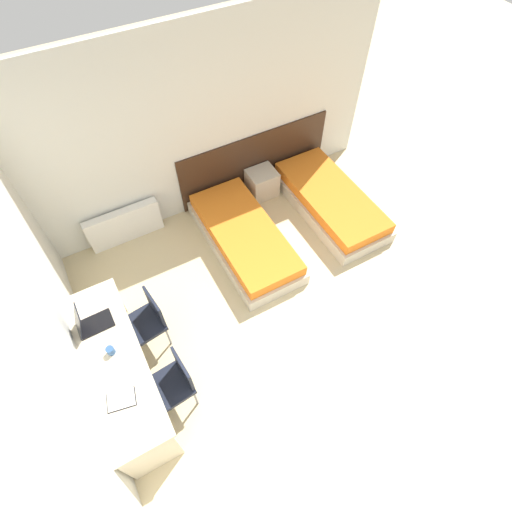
{
  "coord_description": "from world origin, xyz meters",
  "views": [
    {
      "loc": [
        -1.4,
        -0.56,
        4.55
      ],
      "look_at": [
        0.0,
        1.99,
        0.55
      ],
      "focal_mm": 28.0,
      "sensor_mm": 36.0,
      "label": 1
    }
  ],
  "objects_px": {
    "nightstand": "(262,183)",
    "chair_near_notebook": "(174,382)",
    "bed_near_door": "(330,201)",
    "laptop": "(89,323)",
    "chair_near_laptop": "(147,320)",
    "bed_near_window": "(245,238)"
  },
  "relations": [
    {
      "from": "nightstand",
      "to": "chair_near_notebook",
      "type": "xyz_separation_m",
      "value": [
        -2.36,
        -2.34,
        0.26
      ]
    },
    {
      "from": "bed_near_door",
      "to": "chair_near_notebook",
      "type": "bearing_deg",
      "value": -153.49
    },
    {
      "from": "nightstand",
      "to": "chair_near_notebook",
      "type": "distance_m",
      "value": 3.33
    },
    {
      "from": "nightstand",
      "to": "laptop",
      "type": "bearing_deg",
      "value": -152.95
    },
    {
      "from": "bed_near_door",
      "to": "chair_near_notebook",
      "type": "height_order",
      "value": "chair_near_notebook"
    },
    {
      "from": "chair_near_laptop",
      "to": "laptop",
      "type": "bearing_deg",
      "value": 165.97
    },
    {
      "from": "nightstand",
      "to": "laptop",
      "type": "xyz_separation_m",
      "value": [
        -2.89,
        -1.48,
        0.59
      ]
    },
    {
      "from": "nightstand",
      "to": "laptop",
      "type": "height_order",
      "value": "laptop"
    },
    {
      "from": "bed_near_window",
      "to": "laptop",
      "type": "relative_size",
      "value": 5.41
    },
    {
      "from": "nightstand",
      "to": "laptop",
      "type": "distance_m",
      "value": 3.3
    },
    {
      "from": "bed_near_door",
      "to": "bed_near_window",
      "type": "bearing_deg",
      "value": 180.0
    },
    {
      "from": "chair_near_laptop",
      "to": "chair_near_notebook",
      "type": "xyz_separation_m",
      "value": [
        0.0,
        -0.8,
        0.0
      ]
    },
    {
      "from": "bed_near_window",
      "to": "laptop",
      "type": "xyz_separation_m",
      "value": [
        -2.16,
        -0.68,
        0.63
      ]
    },
    {
      "from": "bed_near_window",
      "to": "laptop",
      "type": "height_order",
      "value": "laptop"
    },
    {
      "from": "bed_near_door",
      "to": "chair_near_notebook",
      "type": "xyz_separation_m",
      "value": [
        -3.09,
        -1.54,
        0.3
      ]
    },
    {
      "from": "bed_near_door",
      "to": "laptop",
      "type": "relative_size",
      "value": 5.41
    },
    {
      "from": "laptop",
      "to": "bed_near_window",
      "type": "bearing_deg",
      "value": 16.56
    },
    {
      "from": "bed_near_door",
      "to": "laptop",
      "type": "bearing_deg",
      "value": -169.4
    },
    {
      "from": "chair_near_notebook",
      "to": "bed_near_window",
      "type": "bearing_deg",
      "value": 38.06
    },
    {
      "from": "chair_near_laptop",
      "to": "bed_near_door",
      "type": "bearing_deg",
      "value": 5.81
    },
    {
      "from": "bed_near_window",
      "to": "bed_near_door",
      "type": "bearing_deg",
      "value": 0.0
    },
    {
      "from": "bed_near_door",
      "to": "chair_near_notebook",
      "type": "distance_m",
      "value": 3.47
    }
  ]
}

